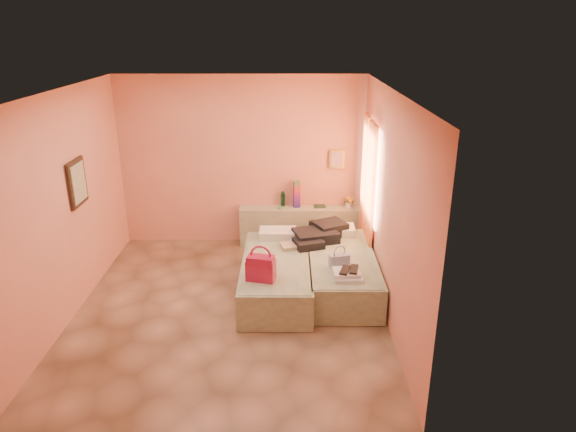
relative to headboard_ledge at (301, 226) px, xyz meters
name	(u,v)px	position (x,y,z in m)	size (l,w,h in m)	color
ground	(231,307)	(-0.98, -2.10, -0.33)	(4.50, 4.50, 0.00)	tan
room_walls	(246,165)	(-0.77, -1.53, 1.46)	(4.02, 4.51, 2.81)	#EC9C7E
headboard_ledge	(301,226)	(0.00, 0.00, 0.00)	(2.05, 0.30, 0.65)	#AEB695
bed_left	(277,276)	(-0.38, -1.70, -0.08)	(0.90, 2.00, 0.50)	#ABBE99
bed_right	(341,272)	(0.52, -1.56, -0.08)	(0.90, 2.00, 0.50)	#ABBE99
water_bottle	(283,199)	(-0.31, 0.07, 0.45)	(0.07, 0.07, 0.25)	#153B23
rainbow_box	(297,194)	(-0.08, 0.04, 0.55)	(0.10, 0.10, 0.45)	#AE153C
small_dish	(281,208)	(-0.33, -0.04, 0.34)	(0.11, 0.11, 0.03)	#509464
green_book	(320,206)	(0.31, 0.04, 0.34)	(0.18, 0.13, 0.03)	#22402D
flower_vase	(349,201)	(0.79, 0.01, 0.44)	(0.18, 0.18, 0.23)	silver
magenta_handbag	(261,268)	(-0.56, -2.27, 0.34)	(0.35, 0.20, 0.33)	#AE153C
khaki_garment	(292,246)	(-0.17, -1.28, 0.20)	(0.31, 0.25, 0.05)	tan
clothes_pile	(319,234)	(0.24, -1.03, 0.28)	(0.68, 0.68, 0.20)	black
blue_handbag	(339,261)	(0.46, -1.90, 0.26)	(0.27, 0.11, 0.17)	#3B538E
towel_stack	(348,275)	(0.54, -2.25, 0.23)	(0.35, 0.30, 0.10)	white
sandal_pair	(350,270)	(0.56, -2.23, 0.29)	(0.19, 0.25, 0.03)	black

